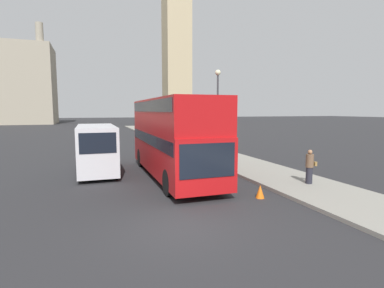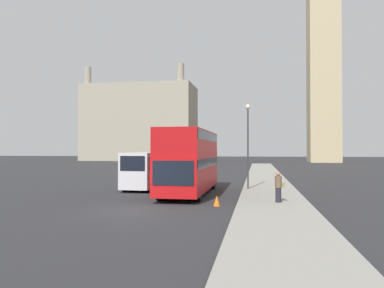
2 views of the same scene
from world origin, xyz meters
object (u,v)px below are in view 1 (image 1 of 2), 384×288
object	(u,v)px
red_double_decker_bus	(172,134)
street_lamp	(218,103)
pedestrian	(310,167)
white_van	(97,148)

from	to	relation	value
red_double_decker_bus	street_lamp	xyz separation A→B (m)	(3.76, 2.55, 1.75)
red_double_decker_bus	street_lamp	distance (m)	4.87
pedestrian	street_lamp	distance (m)	7.64
pedestrian	street_lamp	bearing A→B (deg)	104.64
street_lamp	pedestrian	bearing A→B (deg)	-75.36
white_van	pedestrian	distance (m)	11.41
pedestrian	street_lamp	xyz separation A→B (m)	(-1.76, 6.74, 3.14)
red_double_decker_bus	white_van	size ratio (longest dim) A/B	1.77
white_van	pedestrian	bearing A→B (deg)	-34.78
red_double_decker_bus	white_van	world-z (taller)	red_double_decker_bus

